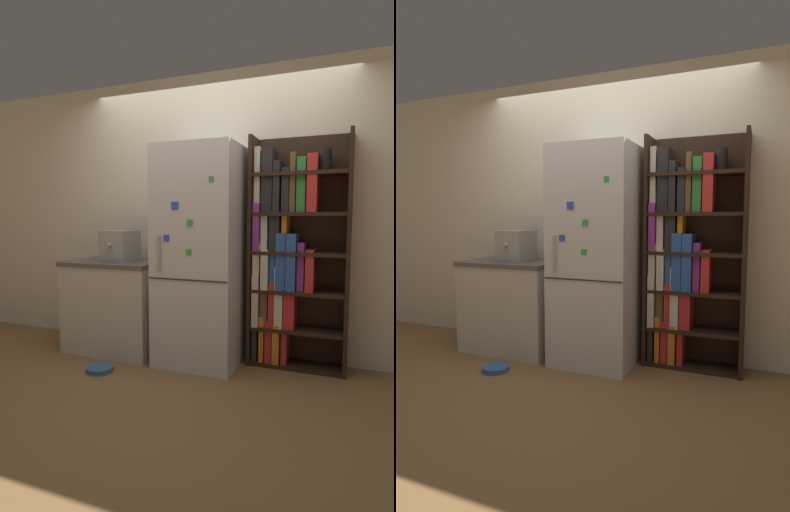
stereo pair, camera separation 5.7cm
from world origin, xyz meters
TOP-DOWN VIEW (x-y plane):
  - ground_plane at (0.00, 0.00)m, footprint 16.00×16.00m
  - wall_back at (0.00, 0.47)m, footprint 8.00×0.05m
  - refrigerator at (-0.00, 0.12)m, footprint 0.69×0.68m
  - bookshelf at (0.71, 0.32)m, footprint 0.81×0.30m
  - kitchen_counter at (-0.87, 0.14)m, footprint 0.91×0.65m
  - espresso_machine at (-0.82, 0.11)m, footprint 0.27×0.38m
  - pet_bowl at (-0.70, -0.42)m, footprint 0.23×0.23m

SIDE VIEW (x-z plane):
  - ground_plane at x=0.00m, z-range 0.00..0.00m
  - pet_bowl at x=-0.70m, z-range 0.00..0.04m
  - kitchen_counter at x=-0.87m, z-range 0.00..0.87m
  - refrigerator at x=0.00m, z-range 0.00..1.87m
  - bookshelf at x=0.71m, z-range -0.03..1.93m
  - espresso_machine at x=-0.82m, z-range 0.87..1.16m
  - wall_back at x=0.00m, z-range 0.00..2.60m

